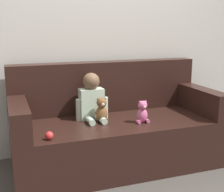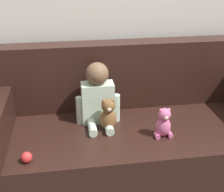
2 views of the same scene
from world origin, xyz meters
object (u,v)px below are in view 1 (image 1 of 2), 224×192
at_px(toy_ball, 49,136).
at_px(couch, 115,129).
at_px(teddy_bear_brown, 102,110).
at_px(person_baby, 92,99).
at_px(plush_toy_side, 142,112).

bearing_deg(toy_ball, couch, 29.09).
xyz_separation_m(teddy_bear_brown, toy_ball, (-0.53, -0.30, -0.08)).
bearing_deg(couch, teddy_bear_brown, -150.73).
bearing_deg(toy_ball, person_baby, 41.63).
height_order(person_baby, plush_toy_side, person_baby).
bearing_deg(person_baby, teddy_bear_brown, -66.11).
bearing_deg(plush_toy_side, toy_ball, -170.12).
relative_size(couch, person_baby, 4.40).
relative_size(couch, toy_ball, 29.35).
height_order(couch, toy_ball, couch).
xyz_separation_m(couch, toy_ball, (-0.70, -0.39, 0.15)).
xyz_separation_m(couch, person_baby, (-0.22, 0.03, 0.32)).
distance_m(couch, person_baby, 0.39).
bearing_deg(couch, toy_ball, -150.91).
height_order(couch, person_baby, couch).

